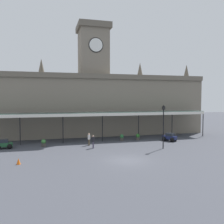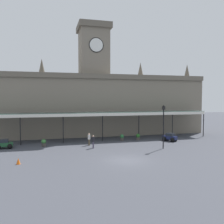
% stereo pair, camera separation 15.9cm
% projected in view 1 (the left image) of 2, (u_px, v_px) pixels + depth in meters
% --- Properties ---
extents(ground_plane, '(140.00, 140.00, 0.00)m').
position_uv_depth(ground_plane, '(127.00, 160.00, 24.56)').
color(ground_plane, '#3E4048').
extents(station_building, '(38.92, 7.28, 19.10)m').
position_uv_depth(station_building, '(93.00, 101.00, 42.19)').
color(station_building, slate).
rests_on(station_building, ground).
extents(entrance_canopy, '(34.70, 3.26, 4.25)m').
position_uv_depth(entrance_canopy, '(101.00, 113.00, 36.64)').
color(entrance_canopy, '#38564C').
rests_on(entrance_canopy, ground).
extents(car_navy_sedan, '(2.10, 2.25, 1.19)m').
position_uv_depth(car_navy_sedan, '(170.00, 138.00, 35.62)').
color(car_navy_sedan, '#19214C').
rests_on(car_navy_sedan, ground).
extents(car_green_sedan, '(2.11, 1.62, 1.19)m').
position_uv_depth(car_green_sedan, '(4.00, 145.00, 30.23)').
color(car_green_sedan, '#1E512D').
rests_on(car_green_sedan, ground).
extents(pedestrian_beside_cars, '(0.34, 0.39, 1.67)m').
position_uv_depth(pedestrian_beside_cars, '(89.00, 139.00, 32.32)').
color(pedestrian_beside_cars, brown).
rests_on(pedestrian_beside_cars, ground).
extents(pedestrian_near_entrance, '(0.34, 0.38, 1.67)m').
position_uv_depth(pedestrian_near_entrance, '(93.00, 141.00, 30.50)').
color(pedestrian_near_entrance, '#3F384C').
rests_on(pedestrian_near_entrance, ground).
extents(victorian_lamppost, '(0.30, 0.30, 5.52)m').
position_uv_depth(victorian_lamppost, '(163.00, 122.00, 30.18)').
color(victorian_lamppost, black).
rests_on(victorian_lamppost, ground).
extents(traffic_cone, '(0.40, 0.40, 0.60)m').
position_uv_depth(traffic_cone, '(18.00, 161.00, 23.07)').
color(traffic_cone, orange).
rests_on(traffic_cone, ground).
extents(planter_by_canopy, '(0.60, 0.60, 0.96)m').
position_uv_depth(planter_by_canopy, '(138.00, 137.00, 36.54)').
color(planter_by_canopy, '#47423D').
rests_on(planter_by_canopy, ground).
extents(planter_forecourt_centre, '(0.60, 0.60, 0.96)m').
position_uv_depth(planter_forecourt_centre, '(44.00, 143.00, 31.60)').
color(planter_forecourt_centre, '#47423D').
rests_on(planter_forecourt_centre, ground).
extents(planter_near_kerb, '(0.60, 0.60, 0.96)m').
position_uv_depth(planter_near_kerb, '(122.00, 137.00, 35.94)').
color(planter_near_kerb, '#47423D').
rests_on(planter_near_kerb, ground).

